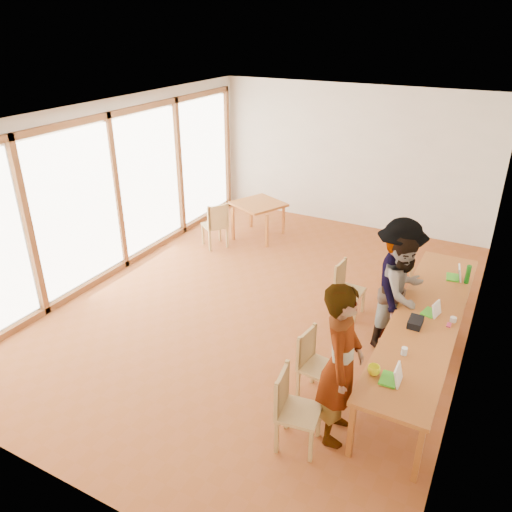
# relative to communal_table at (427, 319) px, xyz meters

# --- Properties ---
(ground) EXTENTS (8.00, 8.00, 0.00)m
(ground) POSITION_rel_communal_table_xyz_m (-2.50, 0.41, -0.70)
(ground) COLOR #974D24
(ground) RESTS_ON ground
(wall_back) EXTENTS (6.00, 0.10, 3.00)m
(wall_back) POSITION_rel_communal_table_xyz_m (-2.50, 4.41, 0.80)
(wall_back) COLOR silver
(wall_back) RESTS_ON ground
(wall_front) EXTENTS (6.00, 0.10, 3.00)m
(wall_front) POSITION_rel_communal_table_xyz_m (-2.50, -3.59, 0.80)
(wall_front) COLOR silver
(wall_front) RESTS_ON ground
(wall_right) EXTENTS (0.10, 8.00, 3.00)m
(wall_right) POSITION_rel_communal_table_xyz_m (0.50, 0.41, 0.80)
(wall_right) COLOR silver
(wall_right) RESTS_ON ground
(window_wall) EXTENTS (0.10, 8.00, 3.00)m
(window_wall) POSITION_rel_communal_table_xyz_m (-5.46, 0.41, 0.80)
(window_wall) COLOR white
(window_wall) RESTS_ON ground
(ceiling) EXTENTS (6.00, 8.00, 0.04)m
(ceiling) POSITION_rel_communal_table_xyz_m (-2.50, 0.41, 2.32)
(ceiling) COLOR white
(ceiling) RESTS_ON wall_back
(communal_table) EXTENTS (0.80, 4.00, 0.75)m
(communal_table) POSITION_rel_communal_table_xyz_m (0.00, 0.00, 0.00)
(communal_table) COLOR #A25B24
(communal_table) RESTS_ON ground
(side_table) EXTENTS (0.90, 0.90, 0.75)m
(side_table) POSITION_rel_communal_table_xyz_m (-3.89, 2.79, -0.03)
(side_table) COLOR #A25B24
(side_table) RESTS_ON ground
(chair_near) EXTENTS (0.49, 0.49, 0.49)m
(chair_near) POSITION_rel_communal_table_xyz_m (-0.98, -2.06, -0.14)
(chair_near) COLOR tan
(chair_near) RESTS_ON ground
(chair_mid) EXTENTS (0.46, 0.46, 0.47)m
(chair_mid) POSITION_rel_communal_table_xyz_m (-1.07, -1.21, -0.17)
(chair_mid) COLOR tan
(chair_mid) RESTS_ON ground
(chair_far) EXTENTS (0.43, 0.43, 0.46)m
(chair_far) POSITION_rel_communal_table_xyz_m (-1.34, 0.75, -0.18)
(chair_far) COLOR tan
(chair_far) RESTS_ON ground
(chair_empty) EXTENTS (0.50, 0.50, 0.49)m
(chair_empty) POSITION_rel_communal_table_xyz_m (-0.88, 2.10, -0.13)
(chair_empty) COLOR tan
(chair_empty) RESTS_ON ground
(chair_spare) EXTENTS (0.60, 0.60, 0.50)m
(chair_spare) POSITION_rel_communal_table_xyz_m (-4.37, 1.91, -0.13)
(chair_spare) COLOR tan
(chair_spare) RESTS_ON ground
(person_near) EXTENTS (0.56, 0.75, 1.88)m
(person_near) POSITION_rel_communal_table_xyz_m (-0.58, -1.70, 0.24)
(person_near) COLOR gray
(person_near) RESTS_ON ground
(person_mid) EXTENTS (0.90, 0.98, 1.64)m
(person_mid) POSITION_rel_communal_table_xyz_m (-0.41, 0.33, 0.12)
(person_mid) COLOR gray
(person_mid) RESTS_ON ground
(person_far) EXTENTS (0.83, 1.25, 1.81)m
(person_far) POSITION_rel_communal_table_xyz_m (-0.52, 0.49, 0.20)
(person_far) COLOR gray
(person_far) RESTS_ON ground
(laptop_near) EXTENTS (0.21, 0.25, 0.20)m
(laptop_near) POSITION_rel_communal_table_xyz_m (-0.07, -1.47, 0.10)
(laptop_near) COLOR green
(laptop_near) RESTS_ON communal_table
(laptop_mid) EXTENTS (0.24, 0.26, 0.19)m
(laptop_mid) POSITION_rel_communal_table_xyz_m (0.05, 0.07, 0.10)
(laptop_mid) COLOR green
(laptop_mid) RESTS_ON communal_table
(laptop_far) EXTENTS (0.24, 0.27, 0.20)m
(laptop_far) POSITION_rel_communal_table_xyz_m (0.17, 1.23, 0.10)
(laptop_far) COLOR green
(laptop_far) RESTS_ON communal_table
(yellow_mug) EXTENTS (0.17, 0.17, 0.11)m
(yellow_mug) POSITION_rel_communal_table_xyz_m (-0.29, -1.45, 0.10)
(yellow_mug) COLOR #FFF611
(yellow_mug) RESTS_ON communal_table
(green_bottle) EXTENTS (0.07, 0.07, 0.28)m
(green_bottle) POSITION_rel_communal_table_xyz_m (0.33, 1.16, 0.19)
(green_bottle) COLOR #166A16
(green_bottle) RESTS_ON communal_table
(clear_glass) EXTENTS (0.07, 0.07, 0.09)m
(clear_glass) POSITION_rel_communal_table_xyz_m (-0.08, -0.95, 0.09)
(clear_glass) COLOR silver
(clear_glass) RESTS_ON communal_table
(condiment_cup) EXTENTS (0.08, 0.08, 0.06)m
(condiment_cup) POSITION_rel_communal_table_xyz_m (0.31, 0.02, 0.08)
(condiment_cup) COLOR white
(condiment_cup) RESTS_ON communal_table
(pink_phone) EXTENTS (0.05, 0.10, 0.01)m
(pink_phone) POSITION_rel_communal_table_xyz_m (0.28, -0.10, 0.05)
(pink_phone) COLOR #C63367
(pink_phone) RESTS_ON communal_table
(black_pouch) EXTENTS (0.16, 0.26, 0.09)m
(black_pouch) POSITION_rel_communal_table_xyz_m (-0.09, -0.29, 0.09)
(black_pouch) COLOR black
(black_pouch) RESTS_ON communal_table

